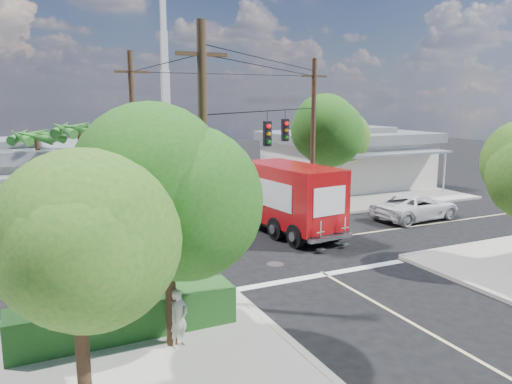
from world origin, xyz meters
TOP-DOWN VIEW (x-y plane):
  - ground at (0.00, 0.00)m, footprint 120.00×120.00m
  - sidewalk_ne at (10.88, 10.88)m, footprint 14.12×14.12m
  - sidewalk_nw at (-10.88, 10.88)m, footprint 14.12×14.12m
  - road_markings at (0.00, -1.47)m, footprint 32.00×32.00m
  - building_ne at (12.50, 11.97)m, footprint 11.80×10.20m
  - radio_tower at (0.50, 20.00)m, footprint 0.80×0.80m
  - tree_sw_front at (-6.99, -7.54)m, footprint 3.88×3.78m
  - tree_sw_back at (-9.49, -10.04)m, footprint 3.56×3.42m
  - tree_ne_front at (7.21, 6.76)m, footprint 4.21×4.14m
  - tree_ne_back at (9.81, 8.96)m, footprint 3.77×3.66m
  - palm_nw_front at (-7.50, 7.50)m, footprint 3.01×3.08m
  - palm_nw_back at (-9.50, 9.00)m, footprint 3.01×3.08m
  - utility_poles at (-1.58, 1.60)m, footprint 12.00×10.68m
  - picket_fence at (-7.80, -5.60)m, footprint 5.94×0.06m
  - hedge_sw at (-8.00, -6.40)m, footprint 6.20×1.20m
  - vending_boxes at (6.50, 6.20)m, footprint 1.90×0.50m
  - delivery_truck at (1.55, 2.13)m, footprint 3.40×8.34m
  - parked_car at (9.64, 1.25)m, footprint 5.50×2.91m
  - pedestrian at (-6.85, -7.70)m, footprint 0.69×0.61m

SIDE VIEW (x-z plane):
  - ground at x=0.00m, z-range 0.00..0.00m
  - road_markings at x=0.00m, z-range 0.00..0.01m
  - sidewalk_ne at x=10.88m, z-range 0.00..0.14m
  - sidewalk_nw at x=-10.88m, z-range 0.00..0.14m
  - picket_fence at x=-7.80m, z-range 0.18..1.18m
  - hedge_sw at x=-8.00m, z-range 0.14..1.24m
  - vending_boxes at x=6.50m, z-range 0.14..1.24m
  - parked_car at x=9.64m, z-range 0.00..1.47m
  - pedestrian at x=-6.85m, z-range 0.14..1.74m
  - delivery_truck at x=1.55m, z-range 0.03..3.54m
  - building_ne at x=12.50m, z-range 0.07..4.57m
  - tree_sw_back at x=-9.49m, z-range 1.19..6.60m
  - tree_ne_back at x=9.81m, z-range 1.27..7.10m
  - tree_sw_front at x=-6.99m, z-range 1.32..7.35m
  - palm_nw_back at x=-9.50m, z-range 2.08..7.27m
  - utility_poles at x=-1.58m, z-range 0.17..9.17m
  - tree_ne_front at x=7.21m, z-range 1.44..8.09m
  - palm_nw_front at x=-7.50m, z-range 2.25..7.84m
  - radio_tower at x=0.50m, z-range -2.86..14.14m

